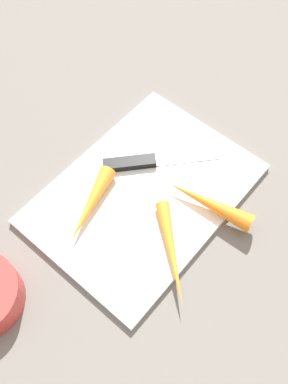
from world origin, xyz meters
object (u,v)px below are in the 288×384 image
carrot_shortest (90,205)px  cutting_board (144,194)px  knife (137,162)px  carrot_longest (172,252)px  carrot_medium (208,203)px

carrot_shortest → cutting_board: bearing=132.6°
knife → carrot_longest: carrot_longest is taller
cutting_board → carrot_shortest: bearing=150.8°
cutting_board → carrot_medium: 0.11m
carrot_shortest → carrot_medium: 0.19m
knife → carrot_shortest: 0.11m
cutting_board → carrot_longest: carrot_longest is taller
carrot_medium → cutting_board: bearing=14.7°
knife → cutting_board: bearing=-86.1°
knife → carrot_medium: 0.14m
cutting_board → knife: size_ratio=2.22×
carrot_longest → cutting_board: bearing=-168.0°
carrot_shortest → carrot_longest: size_ratio=0.83×
knife → carrot_medium: bearing=-44.3°
knife → carrot_longest: size_ratio=0.98×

